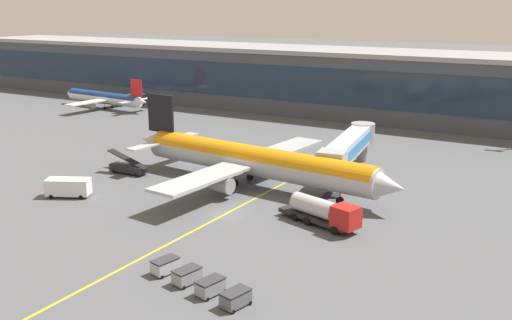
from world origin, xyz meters
The scene contains 13 objects.
ground_plane centered at (0.00, 0.00, 0.00)m, with size 700.00×700.00×0.00m, color #515459.
apron_lead_in_line centered at (0.11, 2.00, 0.00)m, with size 0.30×80.00×0.01m, color yellow.
terminal_building centered at (-17.95, 72.34, 7.59)m, with size 221.60×21.48×15.15m.
main_airliner centered at (-2.80, 11.90, 3.76)m, with size 45.31×36.02×11.65m.
jet_bridge centered at (7.26, 23.36, 4.78)m, with size 6.76×23.55×6.45m.
fuel_tanker centered at (12.28, 2.22, 1.75)m, with size 11.07×5.46×3.25m.
lavatory_truck centered at (-22.00, -4.83, 1.42)m, with size 6.21×4.67×2.50m.
belt_loader centered at (-22.69, 7.71, 0.99)m, with size 6.95×2.16×3.49m.
baggage_cart_0 centered at (3.99, -16.99, 0.78)m, with size 2.13×2.93×1.48m.
baggage_cart_1 centered at (7.11, -17.72, 0.78)m, with size 2.13×2.93×1.48m.
baggage_cart_2 centered at (10.23, -18.44, 0.78)m, with size 2.13×2.93×1.48m.
baggage_cart_3 centered at (13.35, -19.17, 0.78)m, with size 2.13×2.93×1.48m.
commuter_jet_far centered at (-67.79, 49.72, 2.71)m, with size 29.60×23.47×8.05m.
Camera 1 is at (37.66, -58.10, 25.30)m, focal length 41.25 mm.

